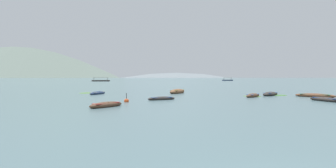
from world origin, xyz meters
name	(u,v)px	position (x,y,z in m)	size (l,w,h in m)	color
ground_plane	(166,78)	(0.00, 1500.00, 0.00)	(6000.00, 6000.00, 0.00)	#476066
mountain_0	(8,48)	(-1105.76, 1763.02, 205.66)	(1015.38, 1015.38, 411.33)	#56665B
mountain_1	(56,44)	(-609.25, 1393.51, 188.94)	(1160.33, 1160.33, 377.89)	slate
mountain_2	(173,55)	(42.44, 1527.30, 135.09)	(1149.35, 1149.35, 270.18)	slate
rowboat_0	(106,105)	(-7.90, 16.72, 0.17)	(2.81, 3.22, 0.55)	#4C3323
rowboat_1	(162,99)	(-3.36, 23.35, 0.14)	(3.30, 2.11, 0.45)	#2D2826
rowboat_2	(98,93)	(-12.89, 32.53, 0.17)	(2.05, 3.85, 0.54)	navy
rowboat_4	(326,100)	(13.80, 21.62, 0.17)	(2.11, 3.92, 0.54)	#2D2826
rowboat_5	(315,96)	(15.93, 27.06, 0.18)	(4.21, 3.81, 0.57)	brown
rowboat_6	(253,96)	(8.15, 27.29, 0.18)	(3.02, 3.29, 0.56)	#4C3323
rowboat_7	(270,94)	(11.41, 29.76, 0.20)	(3.62, 3.67, 0.63)	#2D2826
rowboat_8	(177,92)	(-1.08, 34.70, 0.26)	(3.32, 4.62, 0.84)	brown
ferry_0	(227,80)	(41.02, 173.01, 0.45)	(7.27, 3.10, 2.54)	navy
ferry_1	(101,81)	(-42.24, 147.82, 0.45)	(11.06, 6.58, 2.54)	#2D2826
mooring_buoy	(126,101)	(-6.85, 20.90, 0.11)	(0.49, 0.49, 1.04)	#DB4C1E
weed_patch_3	(86,93)	(-15.41, 35.21, 0.00)	(2.75, 2.11, 0.14)	#477033
weed_patch_4	(278,95)	(12.57, 30.03, 0.00)	(2.19, 2.68, 0.14)	#38662D
weed_patch_5	(252,96)	(8.38, 28.18, 0.00)	(2.45, 2.06, 0.14)	#477033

